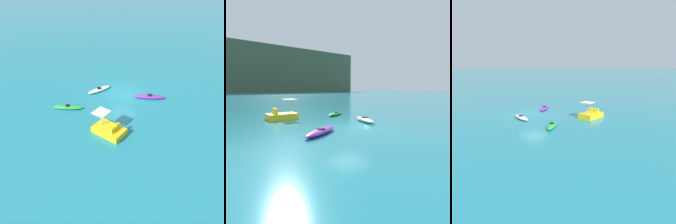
{
  "view_description": "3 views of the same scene",
  "coord_description": "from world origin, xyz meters",
  "views": [
    {
      "loc": [
        -9.09,
        16.2,
        10.24
      ],
      "look_at": [
        -1.32,
        4.02,
        0.55
      ],
      "focal_mm": 33.27,
      "sensor_mm": 36.0,
      "label": 1
    },
    {
      "loc": [
        -8.68,
        -10.02,
        2.59
      ],
      "look_at": [
        0.8,
        2.11,
        0.75
      ],
      "focal_mm": 31.77,
      "sensor_mm": 36.0,
      "label": 2
    },
    {
      "loc": [
        17.09,
        17.09,
        5.25
      ],
      "look_at": [
        -0.93,
        3.51,
        0.51
      ],
      "focal_mm": 36.32,
      "sensor_mm": 36.0,
      "label": 3
    }
  ],
  "objects": [
    {
      "name": "ground_plane",
      "position": [
        0.0,
        0.0,
        0.0
      ],
      "size": [
        600.0,
        600.0,
        0.0
      ],
      "primitive_type": "plane",
      "color": "teal"
    },
    {
      "name": "kayak_white",
      "position": [
        2.37,
        0.72,
        0.16
      ],
      "size": [
        1.56,
        2.82,
        0.37
      ],
      "color": "white",
      "rests_on": "ground_plane"
    },
    {
      "name": "kayak_purple",
      "position": [
        -2.67,
        -0.74,
        0.16
      ],
      "size": [
        3.05,
        2.05,
        0.37
      ],
      "color": "purple",
      "rests_on": "ground_plane"
    },
    {
      "name": "kayak_green",
      "position": [
        2.78,
        5.01,
        0.16
      ],
      "size": [
        2.69,
        1.85,
        0.37
      ],
      "color": "green",
      "rests_on": "ground_plane"
    },
    {
      "name": "pedal_boat_yellow",
      "position": [
        -2.23,
        5.89,
        0.34
      ],
      "size": [
        2.53,
        1.66,
        1.68
      ],
      "color": "yellow",
      "rests_on": "ground_plane"
    }
  ]
}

